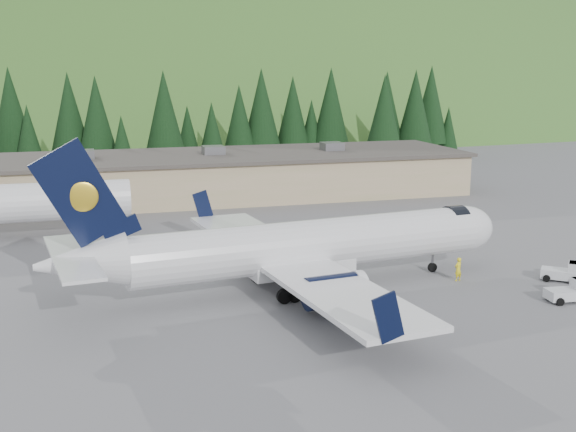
{
  "coord_description": "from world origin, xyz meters",
  "views": [
    {
      "loc": [
        -15.29,
        -46.79,
        15.48
      ],
      "look_at": [
        0.0,
        6.0,
        4.0
      ],
      "focal_mm": 45.0,
      "sensor_mm": 36.0,
      "label": 1
    }
  ],
  "objects_px": {
    "airliner": "(299,248)",
    "baggage_tug_b": "(565,272)",
    "baggage_tug_a": "(571,292)",
    "ramp_worker": "(458,269)",
    "terminal_building": "(172,177)"
  },
  "relations": [
    {
      "from": "baggage_tug_a",
      "to": "ramp_worker",
      "type": "relative_size",
      "value": 1.67
    },
    {
      "from": "baggage_tug_b",
      "to": "ramp_worker",
      "type": "distance_m",
      "value": 7.82
    },
    {
      "from": "baggage_tug_b",
      "to": "airliner",
      "type": "bearing_deg",
      "value": -150.78
    },
    {
      "from": "airliner",
      "to": "baggage_tug_b",
      "type": "xyz_separation_m",
      "value": [
        19.3,
        -3.55,
        -2.34
      ]
    },
    {
      "from": "airliner",
      "to": "baggage_tug_a",
      "type": "bearing_deg",
      "value": -31.4
    },
    {
      "from": "baggage_tug_b",
      "to": "ramp_worker",
      "type": "relative_size",
      "value": 1.72
    },
    {
      "from": "terminal_building",
      "to": "ramp_worker",
      "type": "xyz_separation_m",
      "value": [
        15.84,
        -39.43,
        -1.74
      ]
    },
    {
      "from": "airliner",
      "to": "baggage_tug_b",
      "type": "bearing_deg",
      "value": -17.41
    },
    {
      "from": "baggage_tug_b",
      "to": "baggage_tug_a",
      "type": "bearing_deg",
      "value": -82.36
    },
    {
      "from": "baggage_tug_a",
      "to": "baggage_tug_b",
      "type": "bearing_deg",
      "value": 64.11
    },
    {
      "from": "ramp_worker",
      "to": "terminal_building",
      "type": "bearing_deg",
      "value": -87.61
    },
    {
      "from": "airliner",
      "to": "baggage_tug_a",
      "type": "relative_size",
      "value": 11.54
    },
    {
      "from": "airliner",
      "to": "terminal_building",
      "type": "distance_m",
      "value": 38.33
    },
    {
      "from": "airliner",
      "to": "ramp_worker",
      "type": "height_order",
      "value": "airliner"
    },
    {
      "from": "ramp_worker",
      "to": "baggage_tug_a",
      "type": "bearing_deg",
      "value": 108.66
    }
  ]
}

